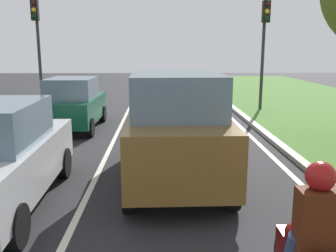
# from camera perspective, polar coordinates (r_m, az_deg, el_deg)

# --- Properties ---
(ground_plane) EXTENTS (60.00, 60.00, 0.00)m
(ground_plane) POSITION_cam_1_polar(r_m,az_deg,el_deg) (13.07, -4.38, -0.37)
(ground_plane) COLOR #262628
(lane_line_center) EXTENTS (0.12, 32.00, 0.01)m
(lane_line_center) POSITION_cam_1_polar(r_m,az_deg,el_deg) (13.12, -7.43, -0.37)
(lane_line_center) COLOR silver
(lane_line_center) RESTS_ON ground
(lane_line_right_edge) EXTENTS (0.12, 32.00, 0.01)m
(lane_line_right_edge) POSITION_cam_1_polar(r_m,az_deg,el_deg) (13.38, 11.21, -0.27)
(lane_line_right_edge) COLOR silver
(lane_line_right_edge) RESTS_ON ground
(curb_right) EXTENTS (0.24, 48.00, 0.12)m
(curb_right) POSITION_cam_1_polar(r_m,az_deg,el_deg) (13.49, 13.29, -0.02)
(curb_right) COLOR #9E9B93
(curb_right) RESTS_ON ground
(car_suv_ahead) EXTENTS (2.04, 4.54, 2.28)m
(car_suv_ahead) POSITION_cam_1_polar(r_m,az_deg,el_deg) (7.68, 1.09, -0.09)
(car_suv_ahead) COLOR brown
(car_suv_ahead) RESTS_ON ground
(car_hatchback_far) EXTENTS (1.77, 3.72, 1.78)m
(car_hatchback_far) POSITION_cam_1_polar(r_m,az_deg,el_deg) (13.20, -14.22, 3.31)
(car_hatchback_far) COLOR #0C472D
(car_hatchback_far) RESTS_ON ground
(rider_person) EXTENTS (0.50, 0.40, 1.16)m
(rider_person) POSITION_cam_1_polar(r_m,az_deg,el_deg) (3.86, 21.80, -12.91)
(rider_person) COLOR #4C1E0C
(rider_person) RESTS_ON ground
(traffic_light_near_right) EXTENTS (0.32, 0.50, 5.03)m
(traffic_light_near_right) POSITION_cam_1_polar(r_m,az_deg,el_deg) (17.11, 14.53, 13.52)
(traffic_light_near_right) COLOR #2D2D2D
(traffic_light_near_right) RESTS_ON ground
(traffic_light_overhead_left) EXTENTS (0.32, 0.50, 5.08)m
(traffic_light_overhead_left) POSITION_cam_1_polar(r_m,az_deg,el_deg) (18.41, -19.39, 13.32)
(traffic_light_overhead_left) COLOR #2D2D2D
(traffic_light_overhead_left) RESTS_ON ground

